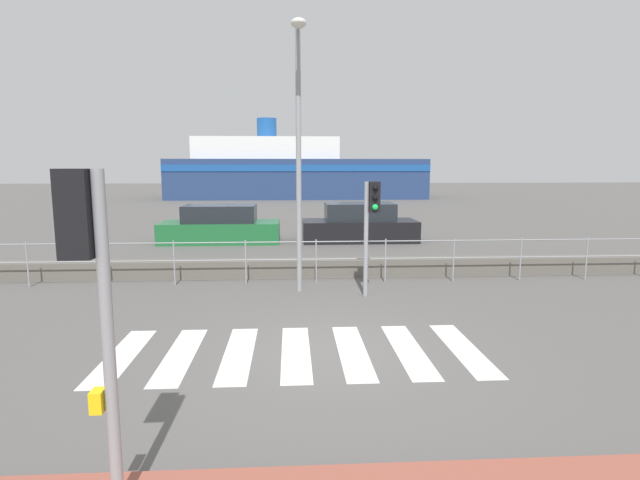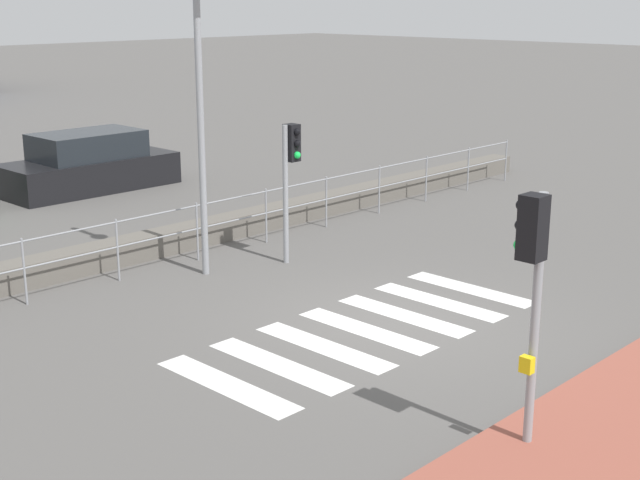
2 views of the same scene
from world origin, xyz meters
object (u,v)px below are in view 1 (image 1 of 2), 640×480
(traffic_light_near, at_px, (91,273))
(ferry_boat, at_px, (291,172))
(traffic_light_far, at_px, (371,213))
(streetlamp, at_px, (299,130))
(parked_car_green, at_px, (220,226))
(parked_car_black, at_px, (359,225))

(traffic_light_near, relative_size, ferry_boat, 0.13)
(ferry_boat, bearing_deg, traffic_light_far, -87.29)
(traffic_light_near, height_order, traffic_light_far, traffic_light_near)
(streetlamp, xyz_separation_m, parked_car_green, (-2.91, 8.03, -3.10))
(streetlamp, xyz_separation_m, parked_car_black, (2.50, 8.03, -3.08))
(traffic_light_near, relative_size, streetlamp, 0.48)
(streetlamp, bearing_deg, traffic_light_near, -103.28)
(traffic_light_near, distance_m, traffic_light_far, 7.79)
(parked_car_green, bearing_deg, traffic_light_far, -61.75)
(parked_car_black, bearing_deg, streetlamp, -107.28)
(ferry_boat, height_order, parked_car_black, ferry_boat)
(traffic_light_near, xyz_separation_m, parked_car_black, (4.24, 15.42, -1.46))
(traffic_light_far, height_order, ferry_boat, ferry_boat)
(traffic_light_near, xyz_separation_m, parked_car_green, (-1.16, 15.42, -1.48))
(traffic_light_near, bearing_deg, traffic_light_far, 64.64)
(streetlamp, bearing_deg, traffic_light_far, -12.26)
(traffic_light_far, distance_m, parked_car_green, 9.60)
(traffic_light_near, height_order, parked_car_green, traffic_light_near)
(parked_car_green, height_order, parked_car_black, parked_car_black)
(traffic_light_far, distance_m, streetlamp, 2.44)
(traffic_light_far, height_order, parked_car_black, traffic_light_far)
(ferry_boat, height_order, parked_car_green, ferry_boat)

